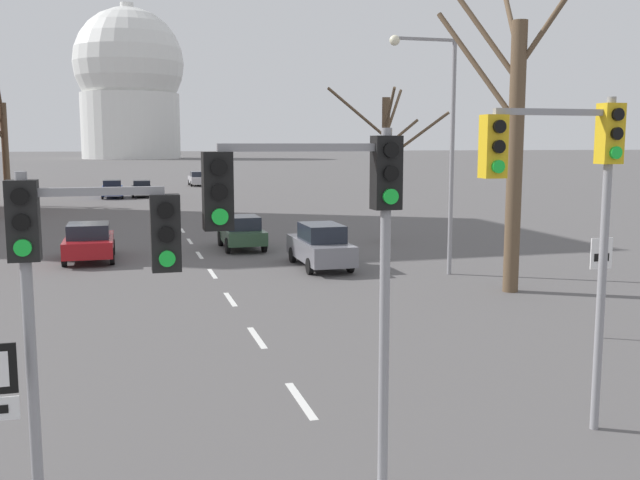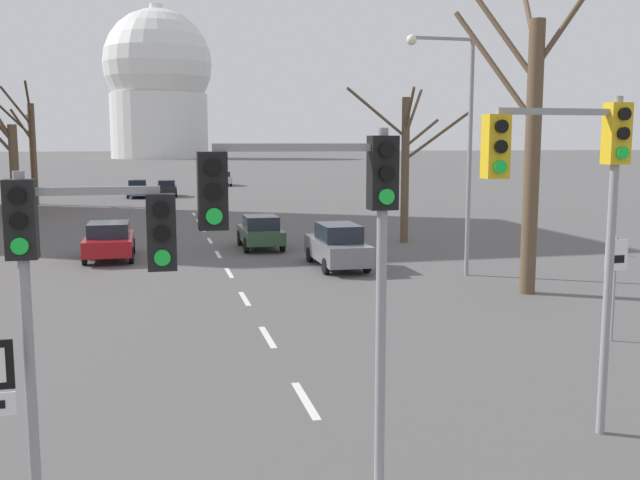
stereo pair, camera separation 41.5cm
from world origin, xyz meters
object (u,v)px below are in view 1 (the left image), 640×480
sedan_mid_centre (112,189)px  sedan_far_right (242,232)px  sedan_distant_centre (198,179)px  traffic_signal_centre_tall (329,221)px  traffic_signal_near_right (570,181)px  sedan_near_right (89,241)px  sedan_near_left (142,188)px  sedan_far_left (321,246)px  street_lamp_right (441,131)px  traffic_signal_near_left (78,261)px  speed_limit_sign (600,269)px

sedan_mid_centre → sedan_far_right: size_ratio=1.08×
sedan_far_right → sedan_distant_centre: size_ratio=0.84×
traffic_signal_centre_tall → sedan_distant_centre: (5.52, 71.53, -2.98)m
traffic_signal_near_right → sedan_mid_centre: (-7.70, 54.56, -3.40)m
sedan_near_right → sedan_mid_centre: bearing=89.1°
sedan_near_left → sedan_far_left: size_ratio=0.90×
traffic_signal_near_right → sedan_mid_centre: 55.20m
sedan_mid_centre → sedan_far_right: 33.18m
sedan_mid_centre → sedan_near_right: bearing=-90.9°
traffic_signal_centre_tall → sedan_near_left: bearing=91.0°
sedan_mid_centre → sedan_far_right: sedan_mid_centre is taller
street_lamp_right → sedan_far_right: 11.03m
sedan_far_left → street_lamp_right: bearing=-35.5°
traffic_signal_near_left → sedan_far_left: size_ratio=1.00×
traffic_signal_near_right → speed_limit_sign: traffic_signal_near_right is taller
sedan_far_left → traffic_signal_near_right: bearing=-91.6°
traffic_signal_near_left → sedan_far_right: (5.67, 22.77, -2.58)m
sedan_near_left → sedan_far_left: bearing=-81.7°
sedan_mid_centre → sedan_distant_centre: (8.95, 15.91, 0.02)m
sedan_near_left → sedan_mid_centre: 2.57m
traffic_signal_near_left → sedan_near_right: size_ratio=1.07×
sedan_far_left → sedan_mid_centre: bearing=102.0°
street_lamp_right → traffic_signal_near_right: bearing=-106.9°
traffic_signal_near_right → sedan_near_right: bearing=112.0°
traffic_signal_near_right → sedan_mid_centre: bearing=98.0°
traffic_signal_centre_tall → speed_limit_sign: (8.62, 5.92, -2.06)m
traffic_signal_centre_tall → sedan_near_right: size_ratio=1.19×
traffic_signal_centre_tall → traffic_signal_near_right: bearing=14.1°
sedan_near_left → sedan_distant_centre: size_ratio=0.87×
traffic_signal_near_right → sedan_near_left: bearing=95.4°
traffic_signal_near_right → speed_limit_sign: 6.96m
traffic_signal_near_right → sedan_distant_centre: (1.25, 70.46, -3.38)m
traffic_signal_near_left → traffic_signal_centre_tall: size_ratio=0.89×
sedan_near_right → sedan_distant_centre: bearing=79.3°
traffic_signal_centre_tall → sedan_near_right: 22.03m
sedan_near_left → sedan_far_right: bearing=-84.0°
traffic_signal_near_right → sedan_near_left: (-5.21, 55.19, -3.43)m
traffic_signal_near_right → sedan_far_right: traffic_signal_near_right is taller
sedan_near_left → sedan_mid_centre: sedan_mid_centre is taller
sedan_near_left → sedan_near_right: 34.94m
street_lamp_right → sedan_near_left: bearing=102.7°
speed_limit_sign → street_lamp_right: street_lamp_right is taller
sedan_near_left → traffic_signal_near_left: bearing=-92.2°
street_lamp_right → sedan_distant_centre: 57.01m
traffic_signal_near_right → sedan_near_right: traffic_signal_near_right is taller
traffic_signal_near_right → speed_limit_sign: (4.35, 4.85, -2.47)m
traffic_signal_near_left → sedan_near_left: 56.15m
sedan_far_right → street_lamp_right: bearing=-54.5°
sedan_distant_centre → traffic_signal_centre_tall: bearing=-94.4°
sedan_near_right → sedan_mid_centre: sedan_mid_centre is taller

